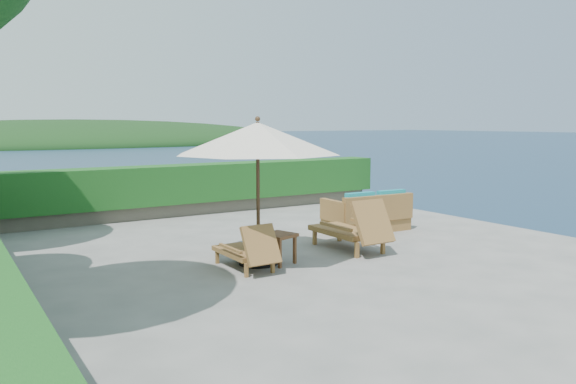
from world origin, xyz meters
TOP-DOWN VIEW (x-y plane):
  - ground at (0.00, 0.00)m, footprint 12.00×12.00m
  - foundation at (0.00, 0.00)m, footprint 12.00×12.00m
  - offshore_island at (25.00, 140.00)m, footprint 126.00×57.60m
  - planter_wall_far at (0.00, 5.60)m, footprint 12.00×0.60m
  - hedge_far at (0.00, 5.60)m, footprint 12.40×0.90m
  - patio_umbrella at (-0.92, -0.15)m, footprint 3.07×3.07m
  - lounge_left at (-1.27, -0.40)m, footprint 0.67×1.44m
  - lounge_right at (1.14, -0.23)m, footprint 0.84×1.82m
  - side_table at (-0.62, -0.34)m, footprint 0.64×0.64m
  - wicker_loveseat at (2.71, 1.16)m, footprint 1.98×1.07m

SIDE VIEW (x-z plane):
  - offshore_island at x=25.00m, z-range -9.30..3.30m
  - foundation at x=0.00m, z-range -3.05..-0.05m
  - ground at x=0.00m, z-range 0.00..0.00m
  - planter_wall_far at x=0.00m, z-range 0.00..0.36m
  - lounge_left at x=-1.27m, z-range -0.07..0.76m
  - wicker_loveseat at x=2.71m, z-range -0.11..0.84m
  - lounge_right at x=1.14m, z-range -0.09..0.96m
  - side_table at x=-0.62m, z-range 0.18..0.72m
  - hedge_far at x=0.00m, z-range 0.35..1.35m
  - patio_umbrella at x=-0.92m, z-range 0.89..3.48m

